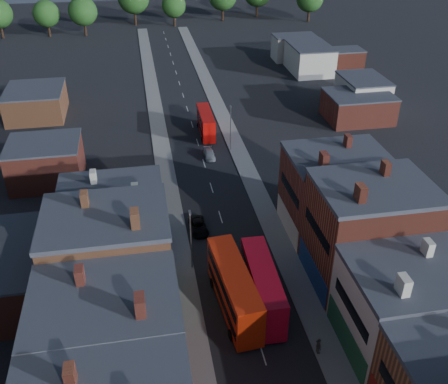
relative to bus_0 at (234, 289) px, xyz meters
name	(u,v)px	position (x,y,z in m)	size (l,w,h in m)	color
pavement_west	(168,185)	(-4.89, 27.58, -2.83)	(3.00, 200.00, 0.12)	gray
pavement_east	(250,177)	(8.11, 27.58, -2.83)	(3.00, 200.00, 0.12)	gray
lamp_post_2	(191,236)	(-3.59, 7.58, 1.81)	(0.25, 0.70, 8.12)	slate
lamp_post_3	(231,125)	(6.81, 37.58, 1.81)	(0.25, 0.70, 8.12)	slate
bus_0	(234,289)	(0.00, 0.00, 0.00)	(3.89, 12.60, 5.36)	red
bus_1	(263,286)	(3.11, 0.05, -0.19)	(3.17, 11.64, 5.00)	#B90A20
bus_2	(206,122)	(3.64, 44.89, -0.59)	(2.62, 9.90, 4.26)	#C10C08
car_2	(198,226)	(-1.80, 15.04, -2.24)	(2.16, 4.69, 1.30)	black
car_3	(209,154)	(2.81, 35.52, -2.30)	(1.67, 4.11, 1.19)	#B8B8B8
ped_3	(318,346)	(6.91, -7.38, -1.84)	(1.09, 0.50, 1.86)	#5E5A50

